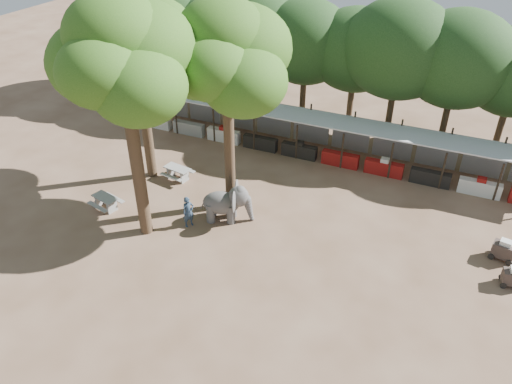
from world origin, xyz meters
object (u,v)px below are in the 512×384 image
at_px(elephant, 227,203).
at_px(yard_tree_back, 226,56).
at_px(yard_tree_left, 135,43).
at_px(picnic_table_near, 106,201).
at_px(yard_tree_center, 122,59).
at_px(cart_back, 504,250).
at_px(handler, 188,212).
at_px(picnic_table_far, 178,172).

bearing_deg(elephant, yard_tree_back, 92.89).
relative_size(yard_tree_left, picnic_table_near, 5.92).
xyz_separation_m(yard_tree_center, picnic_table_near, (-3.11, 0.63, -8.70)).
height_order(elephant, picnic_table_near, elephant).
height_order(yard_tree_back, cart_back, yard_tree_back).
height_order(handler, cart_back, handler).
bearing_deg(handler, yard_tree_center, 153.50).
bearing_deg(yard_tree_left, picnic_table_near, -91.40).
xyz_separation_m(yard_tree_center, yard_tree_back, (3.00, 4.00, -0.67)).
height_order(yard_tree_left, picnic_table_near, yard_tree_left).
bearing_deg(picnic_table_near, yard_tree_left, 102.51).
bearing_deg(yard_tree_left, yard_tree_back, -9.46).
height_order(yard_tree_center, cart_back, yard_tree_center).
xyz_separation_m(elephant, handler, (-1.63, -1.36, -0.19)).
height_order(yard_tree_center, yard_tree_back, yard_tree_center).
height_order(picnic_table_near, cart_back, cart_back).
bearing_deg(cart_back, handler, -154.47).
relative_size(yard_tree_back, cart_back, 9.01).
bearing_deg(cart_back, yard_tree_left, -168.49).
xyz_separation_m(picnic_table_far, cart_back, (18.46, 0.04, 0.01)).
height_order(picnic_table_far, cart_back, cart_back).
relative_size(yard_tree_center, elephant, 4.15).
bearing_deg(yard_tree_left, yard_tree_center, -59.04).
relative_size(yard_tree_left, yard_tree_center, 0.92).
relative_size(yard_tree_center, cart_back, 9.55).
distance_m(yard_tree_center, handler, 8.63).
relative_size(yard_tree_back, handler, 6.42).
relative_size(yard_tree_left, cart_back, 8.74).
bearing_deg(yard_tree_back, picnic_table_far, 166.31).
bearing_deg(yard_tree_left, picnic_table_far, 0.07).
distance_m(yard_tree_left, cart_back, 21.74).
distance_m(yard_tree_center, yard_tree_back, 5.04).
distance_m(elephant, cart_back, 14.01).
xyz_separation_m(yard_tree_left, elephant, (6.58, -2.47, -7.12)).
distance_m(yard_tree_back, picnic_table_far, 9.06).
bearing_deg(yard_tree_back, elephant, -68.60).
bearing_deg(picnic_table_far, elephant, -18.34).
bearing_deg(yard_tree_center, yard_tree_back, 53.14).
height_order(picnic_table_near, picnic_table_far, picnic_table_far).
distance_m(handler, picnic_table_far, 4.93).
height_order(yard_tree_center, picnic_table_near, yard_tree_center).
bearing_deg(handler, elephant, -17.33).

